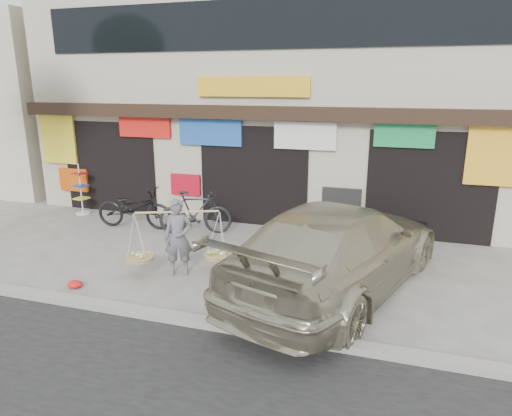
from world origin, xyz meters
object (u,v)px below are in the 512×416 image
(suv, at_px, (339,248))
(display_rack, at_px, (81,194))
(bike_0, at_px, (134,208))
(bike_1, at_px, (195,212))
(street_vendor, at_px, (179,241))

(suv, distance_m, display_rack, 8.50)
(bike_0, xyz_separation_m, bike_1, (1.77, 0.04, 0.02))
(bike_1, bearing_deg, bike_0, 72.23)
(bike_0, distance_m, bike_1, 1.78)
(bike_0, distance_m, display_rack, 2.35)
(street_vendor, bearing_deg, bike_1, 85.03)
(bike_0, bearing_deg, display_rack, 66.18)
(bike_0, xyz_separation_m, suv, (5.74, -2.21, 0.29))
(bike_1, distance_m, display_rack, 4.07)
(street_vendor, bearing_deg, bike_0, 113.76)
(street_vendor, relative_size, display_rack, 1.34)
(bike_0, distance_m, suv, 6.15)
(suv, bearing_deg, display_rack, -2.06)
(bike_0, relative_size, suv, 0.34)
(bike_0, relative_size, bike_1, 1.11)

